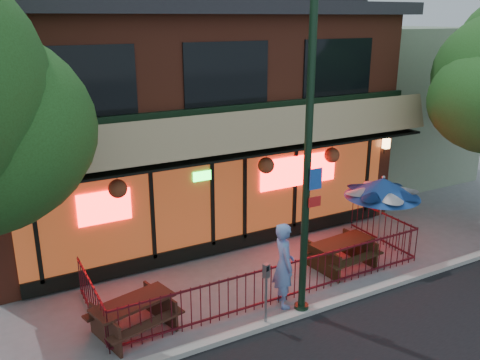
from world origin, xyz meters
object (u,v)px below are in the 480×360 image
at_px(street_light, 307,180).
at_px(picnic_table_right, 342,250).
at_px(parking_meter_near, 266,285).
at_px(pedestrian, 284,265).
at_px(picnic_table_left, 134,312).
at_px(patio_umbrella, 383,188).

xyz_separation_m(street_light, picnic_table_right, (2.23, 1.32, -2.66)).
bearing_deg(picnic_table_right, street_light, -149.28).
bearing_deg(parking_meter_near, pedestrian, 34.99).
bearing_deg(picnic_table_right, picnic_table_left, -177.81).
height_order(patio_umbrella, parking_meter_near, patio_umbrella).
height_order(street_light, parking_meter_near, street_light).
relative_size(street_light, parking_meter_near, 4.67).
distance_m(patio_umbrella, pedestrian, 4.00).
height_order(picnic_table_left, parking_meter_near, parking_meter_near).
bearing_deg(pedestrian, picnic_table_left, 94.98).
bearing_deg(pedestrian, parking_meter_near, 140.09).
bearing_deg(pedestrian, street_light, -145.89).
bearing_deg(patio_umbrella, pedestrian, -166.35).
xyz_separation_m(street_light, pedestrian, (-0.17, 0.50, -2.14)).
height_order(street_light, pedestrian, street_light).
height_order(picnic_table_right, parking_meter_near, parking_meter_near).
xyz_separation_m(picnic_table_left, parking_meter_near, (2.53, -1.18, 0.53)).
relative_size(picnic_table_right, patio_umbrella, 0.80).
height_order(pedestrian, parking_meter_near, pedestrian).
relative_size(street_light, picnic_table_left, 3.55).
distance_m(street_light, patio_umbrella, 4.04).
distance_m(patio_umbrella, parking_meter_near, 4.93).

